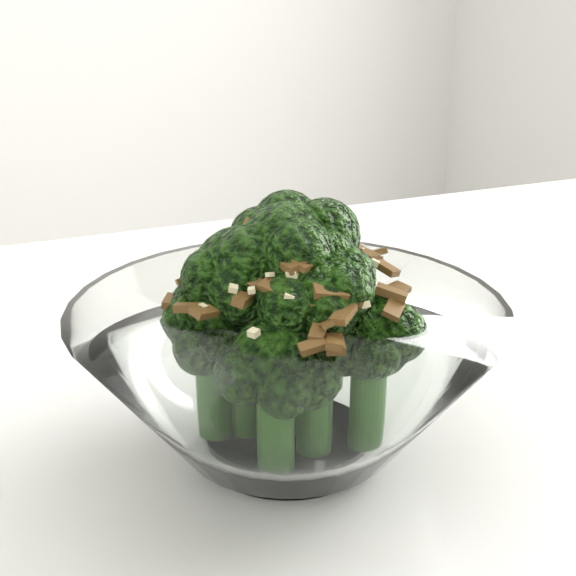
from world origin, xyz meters
TOP-DOWN VIEW (x-y plane):
  - table at (0.08, -0.12)m, footprint 1.31×0.98m
  - broccoli_dish at (-0.02, -0.13)m, footprint 0.23×0.23m

SIDE VIEW (x-z plane):
  - table at x=0.08m, z-range 0.31..1.06m
  - broccoli_dish at x=-0.02m, z-range 0.73..0.88m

